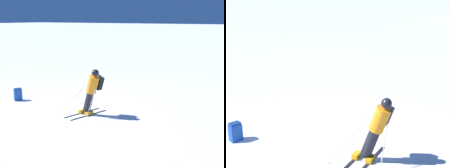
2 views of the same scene
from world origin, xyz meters
The scene contains 3 objects.
ground_plane centered at (0.00, 0.00, 0.00)m, with size 300.00×300.00×0.00m, color white.
skier centered at (1.39, -0.04, 0.90)m, with size 1.43×1.64×1.66m.
spare_backpack centered at (-2.30, 0.03, 0.24)m, with size 0.34×0.37×0.50m.
Camera 1 is at (7.30, -8.21, 3.25)m, focal length 50.00 mm.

